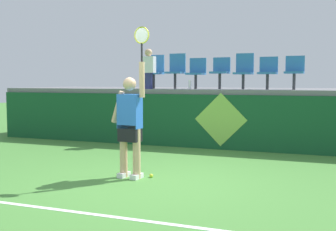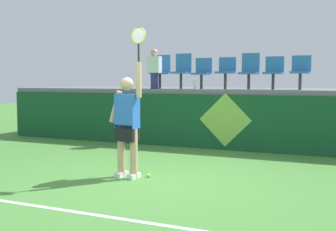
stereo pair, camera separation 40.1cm
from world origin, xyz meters
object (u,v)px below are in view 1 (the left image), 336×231
Objects in this scene: tennis_ball at (151,176)px; stadium_chair_5 at (268,71)px; stadium_chair_3 at (220,71)px; spectator_0 at (149,68)px; stadium_chair_2 at (197,71)px; tennis_player at (130,122)px; stadium_chair_0 at (155,70)px; stadium_chair_6 at (295,70)px; water_bottle at (190,85)px; stadium_chair_4 at (244,70)px; stadium_chair_1 at (176,69)px.

stadium_chair_5 reaches higher than tennis_ball.
stadium_chair_5 is at bearing 0.12° from stadium_chair_3.
spectator_0 is at bearing 114.23° from tennis_ball.
stadium_chair_5 is at bearing -0.03° from stadium_chair_2.
tennis_player is 4.26m from stadium_chair_3.
stadium_chair_0 is 1.13× the size of stadium_chair_5.
stadium_chair_2 is at bearing 179.69° from stadium_chair_3.
tennis_player is at bearing -119.16° from stadium_chair_6.
water_bottle is 0.28× the size of stadium_chair_3.
spectator_0 is (-1.61, 3.57, 1.93)m from tennis_ball.
spectator_0 is at bearing -90.00° from stadium_chair_0.
stadium_chair_6 is (2.47, 0.40, 0.35)m from water_bottle.
stadium_chair_6 is 0.78× the size of spectator_0.
stadium_chair_5 is (0.59, -0.01, -0.03)m from stadium_chair_4.
stadium_chair_3 is at bearing 87.27° from tennis_ball.
stadium_chair_3 is 1.01× the size of stadium_chair_5.
water_bottle is 0.24× the size of stadium_chair_1.
stadium_chair_1 is at bearing 140.95° from water_bottle.
tennis_ball is 4.39m from stadium_chair_3.
tennis_player is at bearing -88.31° from stadium_chair_2.
stadium_chair_1 is (-0.68, 4.13, 0.99)m from tennis_player.
stadium_chair_6 is (1.98, 3.98, 1.85)m from tennis_ball.
spectator_0 is at bearing -145.36° from stadium_chair_1.
stadium_chair_0 is at bearing 179.81° from stadium_chair_5.
tennis_ball is 0.07× the size of stadium_chair_0.
stadium_chair_2 is (-0.12, 4.12, 0.92)m from tennis_player.
stadium_chair_6 is at bearing -0.16° from stadium_chair_0.
stadium_chair_0 reaches higher than stadium_chair_5.
spectator_0 is at bearing -172.19° from stadium_chair_5.
stadium_chair_2 is 1.24m from spectator_0.
stadium_chair_0 is at bearing -179.98° from stadium_chair_4.
spectator_0 is (-1.12, -0.00, 0.42)m from water_bottle.
stadium_chair_0 is at bearing 159.64° from water_bottle.
tennis_player is at bearing -80.60° from stadium_chair_1.
spectator_0 is at bearing 109.13° from tennis_player.
stadium_chair_3 reaches higher than tennis_ball.
tennis_player is 2.44× the size of spectator_0.
stadium_chair_0 reaches higher than tennis_ball.
stadium_chair_4 is 0.59m from stadium_chair_5.
stadium_chair_4 reaches higher than stadium_chair_3.
water_bottle is 0.28× the size of stadium_chair_5.
stadium_chair_3 is at bearing -0.61° from stadium_chair_1.
stadium_chair_0 is 0.42m from spectator_0.
tennis_ball is 3.91m from water_bottle.
spectator_0 reaches higher than tennis_ball.
tennis_ball is 0.08× the size of stadium_chair_6.
stadium_chair_6 is (3.59, -0.01, -0.04)m from stadium_chair_0.
stadium_chair_0 is 1.17m from stadium_chair_2.
stadium_chair_1 is at bearing 179.80° from stadium_chair_6.
water_bottle is at bearing -161.91° from stadium_chair_4.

